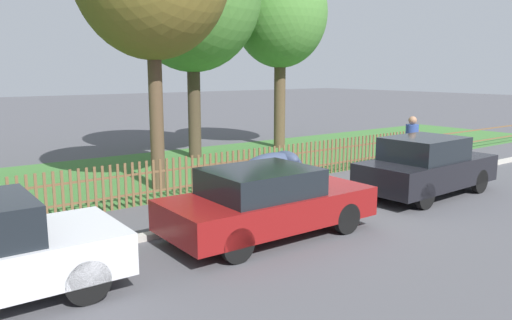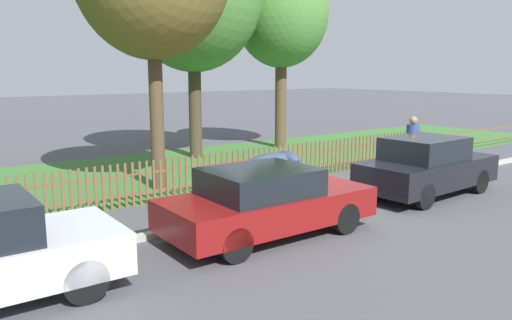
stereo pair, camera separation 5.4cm
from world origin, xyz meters
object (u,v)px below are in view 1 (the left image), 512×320
object	(u,v)px
parked_car_black_saloon	(267,201)
covered_motorcycle	(274,169)
tree_far_left	(280,14)
pedestrian_near_fence	(411,143)
parked_car_navy_estate	(426,166)

from	to	relation	value
parked_car_black_saloon	covered_motorcycle	size ratio (longest dim) A/B	2.05
tree_far_left	parked_car_black_saloon	bearing A→B (deg)	-130.77
covered_motorcycle	pedestrian_near_fence	bearing A→B (deg)	-8.69
parked_car_navy_estate	tree_far_left	bearing A→B (deg)	73.60
covered_motorcycle	tree_far_left	distance (m)	9.42
parked_car_navy_estate	covered_motorcycle	xyz separation A→B (m)	(-3.05, 2.47, -0.09)
parked_car_black_saloon	parked_car_navy_estate	size ratio (longest dim) A/B	1.02
parked_car_black_saloon	tree_far_left	xyz separation A→B (m)	(7.53, 8.74, 4.76)
parked_car_navy_estate	pedestrian_near_fence	world-z (taller)	pedestrian_near_fence
tree_far_left	pedestrian_near_fence	size ratio (longest dim) A/B	4.14
pedestrian_near_fence	covered_motorcycle	bearing A→B (deg)	77.04
covered_motorcycle	parked_car_navy_estate	bearing A→B (deg)	-37.09
parked_car_navy_estate	tree_far_left	distance (m)	10.09
tree_far_left	covered_motorcycle	bearing A→B (deg)	-130.50
parked_car_navy_estate	covered_motorcycle	size ratio (longest dim) A/B	2.00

